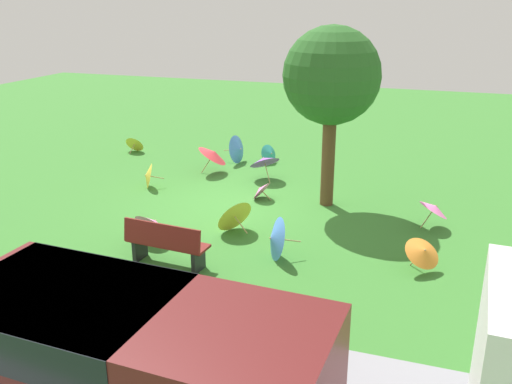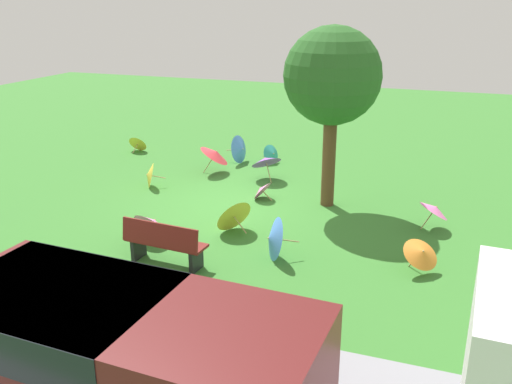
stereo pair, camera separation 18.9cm
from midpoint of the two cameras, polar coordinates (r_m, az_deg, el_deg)
The scene contains 16 objects.
ground at distance 13.73m, azimuth -2.68°, elevation -1.20°, with size 40.00×40.00×0.00m, color #387A2D.
van_dark at distance 6.97m, azimuth -14.30°, elevation -15.25°, with size 4.69×2.32×1.53m.
park_bench at distance 10.57m, azimuth -9.68°, elevation -5.20°, with size 1.63×0.60×0.90m.
shade_tree at distance 13.05m, azimuth 7.30°, elevation 11.51°, with size 2.24×2.24×4.23m.
parasol_pink_0 at distance 13.95m, azimuth 0.07°, elevation 0.25°, with size 0.56×0.63×0.51m.
parasol_yellow_0 at distance 15.04m, azimuth -11.35°, elevation 1.64°, with size 0.67×0.72×0.68m.
parasol_orange_0 at distance 10.65m, azimuth 16.19°, elevation -5.86°, with size 0.90×0.91×0.66m.
parasol_yellow_1 at distance 11.98m, azimuth -2.82°, elevation -2.29°, with size 0.89×0.98×0.80m.
parasol_yellow_2 at distance 18.76m, azimuth -12.48°, elevation 4.87°, with size 0.61×0.60×0.57m.
parasol_blue_0 at distance 10.72m, azimuth 1.33°, elevation -4.75°, with size 0.82×0.90×0.86m.
parasol_teal_0 at distance 16.97m, azimuth 1.11°, elevation 3.89°, with size 0.63×0.68×0.61m.
parasol_blue_1 at distance 17.01m, azimuth -2.11°, elevation 4.38°, with size 0.72×0.89×0.87m.
parasol_pink_2 at distance 12.71m, azimuth 17.33°, elevation -1.57°, with size 0.85×0.87×0.69m.
parasol_purple_2 at distance 15.38m, azimuth 0.48°, elevation 3.24°, with size 1.14×1.15×0.84m.
parasol_pink_3 at distance 11.79m, azimuth -10.84°, elevation -3.19°, with size 0.91×0.78×0.72m.
parasol_red_0 at distance 16.01m, azimuth -4.68°, elevation 3.89°, with size 1.09×1.12×0.88m.
Camera 1 is at (-4.67, 11.99, 4.78)m, focal length 39.28 mm.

